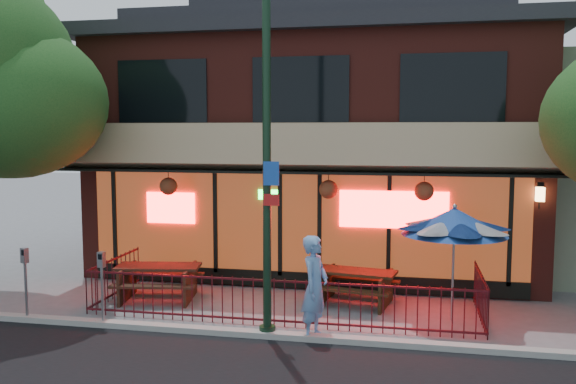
{
  "coord_description": "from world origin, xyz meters",
  "views": [
    {
      "loc": [
        2.67,
        -11.66,
        4.02
      ],
      "look_at": [
        -0.07,
        2.0,
        2.59
      ],
      "focal_mm": 38.0,
      "sensor_mm": 36.0,
      "label": 1
    }
  ],
  "objects_px": {
    "street_light": "(267,176)",
    "pedestrian": "(315,287)",
    "patio_umbrella": "(454,221)",
    "parking_meter_far": "(25,272)",
    "picnic_table_right": "(355,282)",
    "parking_meter_near": "(102,276)",
    "picnic_table_left": "(159,277)"
  },
  "relations": [
    {
      "from": "street_light",
      "to": "pedestrian",
      "type": "xyz_separation_m",
      "value": [
        0.93,
        0.05,
        -2.14
      ]
    },
    {
      "from": "patio_umbrella",
      "to": "parking_meter_far",
      "type": "distance_m",
      "value": 9.03
    },
    {
      "from": "pedestrian",
      "to": "picnic_table_right",
      "type": "bearing_deg",
      "value": 1.6
    },
    {
      "from": "patio_umbrella",
      "to": "parking_meter_near",
      "type": "bearing_deg",
      "value": -165.86
    },
    {
      "from": "picnic_table_left",
      "to": "picnic_table_right",
      "type": "distance_m",
      "value": 4.64
    },
    {
      "from": "parking_meter_far",
      "to": "picnic_table_left",
      "type": "bearing_deg",
      "value": 44.78
    },
    {
      "from": "picnic_table_left",
      "to": "pedestrian",
      "type": "bearing_deg",
      "value": -25.53
    },
    {
      "from": "street_light",
      "to": "picnic_table_right",
      "type": "xyz_separation_m",
      "value": [
        1.48,
        2.55,
        -2.63
      ]
    },
    {
      "from": "street_light",
      "to": "patio_umbrella",
      "type": "xyz_separation_m",
      "value": [
        3.6,
        1.7,
        -1.03
      ]
    },
    {
      "from": "street_light",
      "to": "parking_meter_far",
      "type": "xyz_separation_m",
      "value": [
        -5.2,
        -0.08,
        -2.09
      ]
    },
    {
      "from": "street_light",
      "to": "parking_meter_near",
      "type": "distance_m",
      "value": 4.04
    },
    {
      "from": "street_light",
      "to": "pedestrian",
      "type": "bearing_deg",
      "value": 3.27
    },
    {
      "from": "picnic_table_left",
      "to": "parking_meter_far",
      "type": "height_order",
      "value": "parking_meter_far"
    },
    {
      "from": "picnic_table_right",
      "to": "picnic_table_left",
      "type": "bearing_deg",
      "value": -172.99
    },
    {
      "from": "pedestrian",
      "to": "parking_meter_near",
      "type": "distance_m",
      "value": 4.38
    },
    {
      "from": "pedestrian",
      "to": "parking_meter_near",
      "type": "relative_size",
      "value": 1.3
    },
    {
      "from": "picnic_table_left",
      "to": "parking_meter_far",
      "type": "bearing_deg",
      "value": -135.22
    },
    {
      "from": "parking_meter_near",
      "to": "pedestrian",
      "type": "bearing_deg",
      "value": 1.71
    },
    {
      "from": "picnic_table_left",
      "to": "parking_meter_near",
      "type": "xyz_separation_m",
      "value": [
        -0.33,
        -2.06,
        0.5
      ]
    },
    {
      "from": "picnic_table_left",
      "to": "parking_meter_far",
      "type": "relative_size",
      "value": 1.38
    },
    {
      "from": "pedestrian",
      "to": "picnic_table_left",
      "type": "bearing_deg",
      "value": 78.67
    },
    {
      "from": "patio_umbrella",
      "to": "parking_meter_near",
      "type": "distance_m",
      "value": 7.35
    },
    {
      "from": "picnic_table_right",
      "to": "parking_meter_near",
      "type": "height_order",
      "value": "parking_meter_near"
    },
    {
      "from": "picnic_table_left",
      "to": "parking_meter_near",
      "type": "bearing_deg",
      "value": -99.13
    },
    {
      "from": "pedestrian",
      "to": "parking_meter_far",
      "type": "distance_m",
      "value": 6.12
    },
    {
      "from": "picnic_table_right",
      "to": "parking_meter_near",
      "type": "relative_size",
      "value": 1.33
    },
    {
      "from": "picnic_table_right",
      "to": "pedestrian",
      "type": "xyz_separation_m",
      "value": [
        -0.56,
        -2.5,
        0.49
      ]
    },
    {
      "from": "picnic_table_right",
      "to": "pedestrian",
      "type": "bearing_deg",
      "value": -102.6
    },
    {
      "from": "picnic_table_right",
      "to": "patio_umbrella",
      "type": "distance_m",
      "value": 2.79
    },
    {
      "from": "street_light",
      "to": "pedestrian",
      "type": "relative_size",
      "value": 3.48
    },
    {
      "from": "street_light",
      "to": "pedestrian",
      "type": "distance_m",
      "value": 2.34
    },
    {
      "from": "picnic_table_right",
      "to": "patio_umbrella",
      "type": "relative_size",
      "value": 0.83
    }
  ]
}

